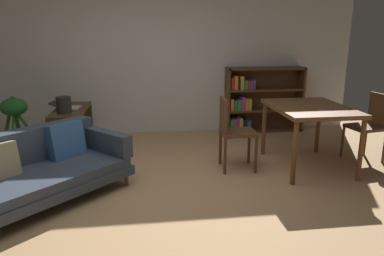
# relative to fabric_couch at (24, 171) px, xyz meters

# --- Properties ---
(ground_plane) EXTENTS (8.16, 8.16, 0.00)m
(ground_plane) POSITION_rel_fabric_couch_xyz_m (1.41, -0.12, -0.34)
(ground_plane) COLOR tan
(back_wall_panel) EXTENTS (6.80, 0.10, 2.70)m
(back_wall_panel) POSITION_rel_fabric_couch_xyz_m (1.41, 2.58, 1.01)
(back_wall_panel) COLOR silver
(back_wall_panel) RESTS_ON ground_plane
(fabric_couch) EXTENTS (2.03, 2.00, 0.73)m
(fabric_couch) POSITION_rel_fabric_couch_xyz_m (0.00, 0.00, 0.00)
(fabric_couch) COLOR brown
(fabric_couch) RESTS_ON ground_plane
(media_console) EXTENTS (0.44, 1.10, 0.61)m
(media_console) POSITION_rel_fabric_couch_xyz_m (0.15, 1.73, -0.05)
(media_console) COLOR #56351E
(media_console) RESTS_ON ground_plane
(open_laptop) EXTENTS (0.43, 0.31, 0.10)m
(open_laptop) POSITION_rel_fabric_couch_xyz_m (0.09, 1.79, 0.29)
(open_laptop) COLOR silver
(open_laptop) RESTS_ON media_console
(desk_speaker) EXTENTS (0.20, 0.20, 0.23)m
(desk_speaker) POSITION_rel_fabric_couch_xyz_m (0.12, 1.46, 0.38)
(desk_speaker) COLOR #2D2823
(desk_speaker) RESTS_ON media_console
(potted_floor_plant) EXTENTS (0.48, 0.44, 0.80)m
(potted_floor_plant) POSITION_rel_fabric_couch_xyz_m (-0.66, 1.84, 0.15)
(potted_floor_plant) COLOR brown
(potted_floor_plant) RESTS_ON ground_plane
(dining_table) EXTENTS (0.90, 1.16, 0.79)m
(dining_table) POSITION_rel_fabric_couch_xyz_m (3.26, 0.61, 0.36)
(dining_table) COLOR brown
(dining_table) RESTS_ON ground_plane
(dining_chair_near) EXTENTS (0.43, 0.40, 0.91)m
(dining_chair_near) POSITION_rel_fabric_couch_xyz_m (2.29, 0.65, 0.18)
(dining_chair_near) COLOR #56351E
(dining_chair_near) RESTS_ON ground_plane
(dining_chair_far) EXTENTS (0.47, 0.44, 0.90)m
(dining_chair_far) POSITION_rel_fabric_couch_xyz_m (4.19, 0.76, 0.16)
(dining_chair_far) COLOR #56351E
(dining_chair_far) RESTS_ON ground_plane
(bookshelf) EXTENTS (1.34, 0.31, 1.10)m
(bookshelf) POSITION_rel_fabric_couch_xyz_m (3.15, 2.40, 0.19)
(bookshelf) COLOR #56351E
(bookshelf) RESTS_ON ground_plane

